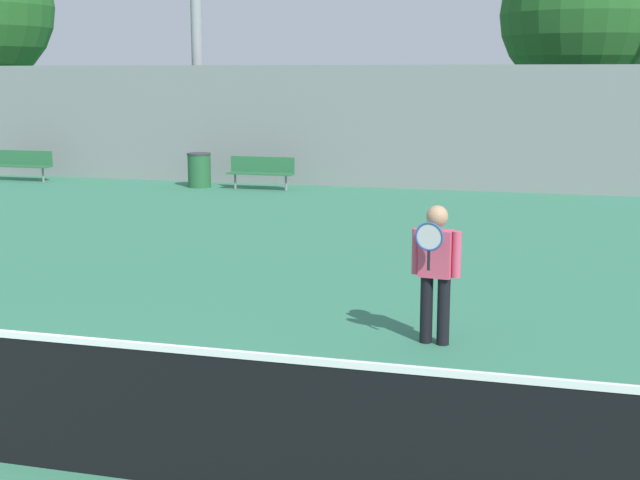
% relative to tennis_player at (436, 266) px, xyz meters
% --- Properties ---
extents(tennis_player, '(0.55, 0.44, 1.55)m').
position_rel_tennis_player_xyz_m(tennis_player, '(0.00, 0.00, 0.00)').
color(tennis_player, black).
rests_on(tennis_player, ground_plane).
extents(bench_courtside_near, '(1.73, 0.40, 0.84)m').
position_rel_tennis_player_xyz_m(bench_courtside_near, '(-6.24, 12.08, -0.37)').
color(bench_courtside_near, '#28663D').
rests_on(bench_courtside_near, ground_plane).
extents(bench_courtside_far, '(1.96, 0.40, 0.84)m').
position_rel_tennis_player_xyz_m(bench_courtside_far, '(-13.36, 12.08, -0.37)').
color(bench_courtside_far, '#28663D').
rests_on(bench_courtside_far, ground_plane).
extents(trash_bin, '(0.63, 0.63, 0.90)m').
position_rel_tennis_player_xyz_m(trash_bin, '(-7.97, 12.11, -0.44)').
color(trash_bin, '#235B33').
rests_on(trash_bin, ground_plane).
extents(back_fence, '(34.05, 0.06, 3.16)m').
position_rel_tennis_player_xyz_m(back_fence, '(-3.30, 13.25, 0.70)').
color(back_fence, gray).
rests_on(back_fence, ground_plane).
extents(tree_green_tall, '(4.72, 4.72, 6.98)m').
position_rel_tennis_player_xyz_m(tree_green_tall, '(1.57, 17.81, 3.71)').
color(tree_green_tall, brown).
rests_on(tree_green_tall, ground_plane).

